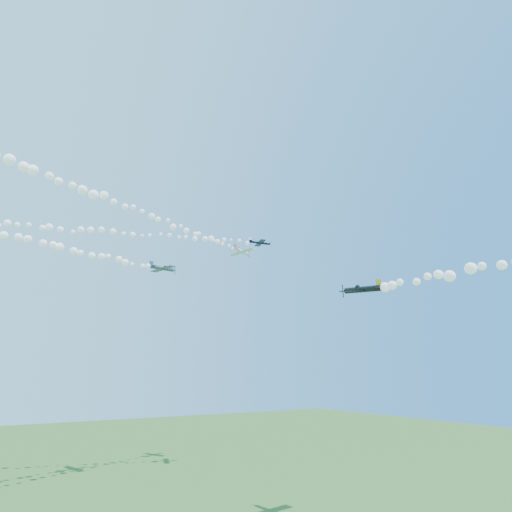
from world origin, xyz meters
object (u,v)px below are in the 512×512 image
plane_navy (260,243)px  plane_black (361,289)px  plane_white (242,251)px  plane_grey (163,268)px

plane_navy → plane_black: (-5.29, -37.95, -18.59)m
plane_white → plane_black: bearing=-121.2°
plane_grey → plane_black: size_ratio=0.90×
plane_navy → plane_white: bearing=106.1°
plane_grey → plane_black: bearing=-83.7°
plane_grey → plane_black: plane_grey is taller
plane_navy → plane_grey: plane_navy is taller
plane_grey → plane_black: (17.42, -43.59, -10.19)m
plane_white → plane_grey: plane_white is taller
plane_navy → plane_black: 42.59m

